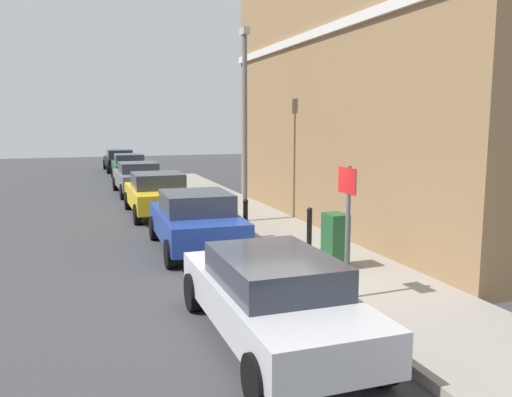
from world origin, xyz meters
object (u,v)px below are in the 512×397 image
Objects in this scene: utility_cabinet at (335,243)px; bollard_far_kerb at (246,217)px; car_blue at (196,220)px; lamppost at (245,117)px; car_yellow at (158,193)px; car_green at (129,166)px; car_grey at (138,177)px; bollard_near_cabinet at (309,228)px; street_sign at (348,212)px; car_silver at (272,295)px; car_black at (119,160)px.

utility_cabinet is 3.40m from bollard_far_kerb.
lamppost is (2.09, 2.54, 2.55)m from car_blue.
utility_cabinet reaches higher than bollard_far_kerb.
car_yellow is at bearing 106.81° from bollard_far_kerb.
car_yellow reaches higher than car_green.
car_grey is (-0.03, 5.53, -0.01)m from car_yellow.
lamppost is (-0.28, 4.08, 2.60)m from bollard_near_cabinet.
utility_cabinet is at bearing -171.49° from car_grey.
utility_cabinet is 2.15m from street_sign.
car_grey is at bearing 0.13° from car_yellow.
car_blue is 10.82m from car_grey.
car_yellow is 0.98× the size of car_grey.
bollard_near_cabinet is at bearing 86.19° from utility_cabinet.
utility_cabinet is at bearing -41.96° from car_silver.
car_black is at bearing -0.52° from car_silver.
car_blue is at bearing -179.46° from car_green.
bollard_far_kerb is at bearing -173.17° from car_grey.
car_black is at bearing 95.42° from utility_cabinet.
bollard_far_kerb is at bearing 105.32° from utility_cabinet.
car_blue is at bearing 126.85° from utility_cabinet.
car_silver is 4.21× the size of bollard_near_cabinet.
lamppost reaches higher than car_blue.
car_silver is at bearing -150.68° from street_sign.
car_yellow is 8.66m from utility_cabinet.
car_black is 4.13× the size of bollard_near_cabinet.
street_sign reaches higher than car_blue.
bollard_far_kerb is at bearing -163.42° from car_yellow.
lamppost reaches higher than bollard_far_kerb.
car_grey is (-0.18, 10.82, -0.03)m from car_blue.
car_green is at bearing 97.38° from bollard_near_cabinet.
car_silver is 2.19m from street_sign.
utility_cabinet is 0.50× the size of street_sign.
car_green is at bearing -0.82° from car_silver.
car_grey is 14.07m from utility_cabinet.
car_black reaches higher than bollard_near_cabinet.
car_grey is 1.02× the size of car_green.
car_blue is at bearing 179.45° from car_black.
street_sign is at bearing -175.17° from car_grey.
car_blue reaches higher than bollard_far_kerb.
car_blue reaches higher than utility_cabinet.
car_yellow is at bearing 129.29° from lamppost.
bollard_near_cabinet is 3.51m from street_sign.
car_yellow reaches higher than car_silver.
bollard_near_cabinet is at bearing 76.11° from street_sign.
utility_cabinet is (2.27, -3.03, -0.07)m from car_blue.
street_sign is at bearing -177.28° from car_black.
car_silver is 5.78m from car_blue.
car_yellow is at bearing 178.81° from car_grey.
bollard_near_cabinet is 0.18× the size of lamppost.
street_sign is (1.67, -26.90, 0.94)m from car_black.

